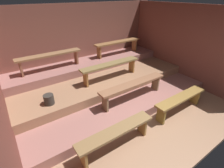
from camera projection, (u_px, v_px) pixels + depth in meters
ground at (117, 101)px, 4.80m from camera, size 5.95×4.90×0.08m
wall_back at (81, 42)px, 5.69m from camera, size 5.95×0.06×2.43m
wall_right at (181, 44)px, 5.50m from camera, size 0.06×4.90×2.43m
platform_lower at (107, 89)px, 5.09m from camera, size 5.15×3.08×0.23m
platform_middle at (99, 77)px, 5.30m from camera, size 5.15×2.18×0.23m
platform_upper at (89, 64)px, 5.63m from camera, size 5.15×0.97×0.23m
bench_floor_left at (116, 134)px, 3.15m from camera, size 1.62×0.28×0.47m
bench_floor_right at (181, 100)px, 4.14m from camera, size 1.62×0.28×0.47m
bench_lower_center at (133, 86)px, 4.26m from camera, size 1.95×0.28×0.47m
bench_middle_center at (110, 66)px, 4.80m from camera, size 1.86×0.28×0.47m
bench_upper_left at (50, 57)px, 4.81m from camera, size 1.84×0.28×0.47m
bench_upper_right at (118, 44)px, 6.03m from camera, size 1.84×0.28×0.47m
pail_middle at (49, 99)px, 3.78m from camera, size 0.23×0.23×0.23m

